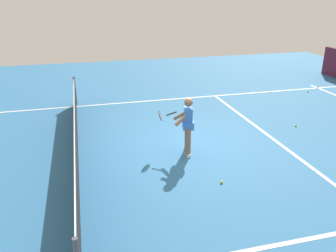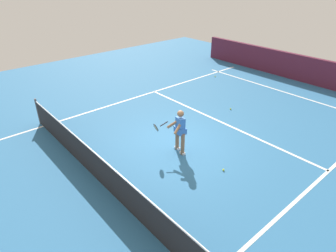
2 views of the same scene
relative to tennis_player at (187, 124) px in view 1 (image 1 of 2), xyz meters
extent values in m
plane|color=teal|center=(0.51, -0.21, -0.85)|extent=(26.05, 26.05, 0.00)
cube|color=white|center=(0.51, -2.77, -0.84)|extent=(8.68, 0.10, 0.01)
cube|color=white|center=(-3.84, -0.21, -0.84)|extent=(0.10, 18.04, 0.01)
cube|color=white|center=(4.85, -0.21, -0.84)|extent=(0.10, 18.04, 0.01)
cylinder|color=#4C4C51|center=(5.15, 2.85, -0.31)|extent=(0.08, 0.08, 1.08)
cube|color=#232326|center=(0.51, 2.85, -0.37)|extent=(9.20, 0.02, 0.96)
cube|color=white|center=(0.51, 2.85, 0.13)|extent=(9.20, 0.02, 0.04)
cylinder|color=#8C6647|center=(-0.19, 0.01, -0.46)|extent=(0.13, 0.13, 0.78)
cylinder|color=#8C6647|center=(0.16, -0.07, -0.46)|extent=(0.13, 0.13, 0.78)
cube|color=white|center=(-0.19, 0.01, -0.81)|extent=(0.20, 0.10, 0.08)
cube|color=white|center=(0.16, -0.07, -0.81)|extent=(0.20, 0.10, 0.08)
cube|color=#3875D6|center=(-0.01, -0.03, 0.19)|extent=(0.36, 0.26, 0.52)
cube|color=#3875D6|center=(-0.01, -0.03, -0.01)|extent=(0.45, 0.36, 0.20)
sphere|color=#8C6647|center=(-0.01, -0.03, 0.59)|extent=(0.22, 0.22, 0.22)
cylinder|color=#8C6647|center=(-0.13, 0.15, 0.21)|extent=(0.19, 0.49, 0.37)
cylinder|color=#8C6647|center=(0.16, 0.09, 0.21)|extent=(0.36, 0.43, 0.37)
cylinder|color=black|center=(0.41, 0.31, 0.17)|extent=(0.10, 0.30, 0.14)
torus|color=black|center=(0.47, 0.60, 0.11)|extent=(0.30, 0.18, 0.28)
cylinder|color=beige|center=(0.47, 0.60, 0.11)|extent=(0.25, 0.14, 0.23)
sphere|color=#D1E533|center=(-1.69, -0.32, -0.81)|extent=(0.07, 0.07, 0.07)
sphere|color=#D1E533|center=(0.97, -4.02, -0.81)|extent=(0.07, 0.07, 0.07)
sphere|color=#D1E533|center=(4.34, -6.86, -0.81)|extent=(0.07, 0.07, 0.07)
camera|label=1|loc=(-7.93, 2.57, 3.25)|focal=36.51mm
camera|label=2|loc=(-6.04, 5.71, 4.67)|focal=31.02mm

